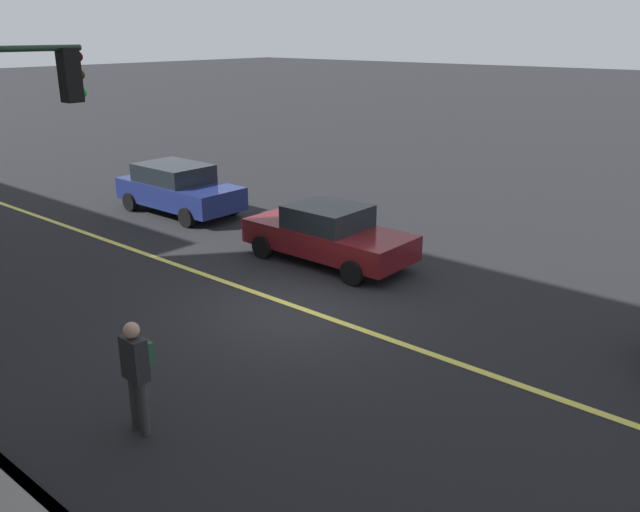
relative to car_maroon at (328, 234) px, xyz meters
name	(u,v)px	position (x,y,z in m)	size (l,w,h in m)	color
ground	(297,307)	(-1.38, 2.69, -0.73)	(200.00, 200.00, 0.00)	black
lane_stripe_center	(297,307)	(-1.38, 2.69, -0.73)	(80.00, 0.16, 0.01)	#D8CC4C
car_maroon	(328,234)	(0.00, 0.00, 0.00)	(4.43, 1.97, 1.47)	#591116
car_navy	(178,188)	(6.70, -0.55, 0.07)	(4.38, 2.02, 1.56)	navy
pedestrian_with_backpack	(137,368)	(-2.67, 7.50, 0.29)	(0.42, 0.37, 1.75)	#383838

